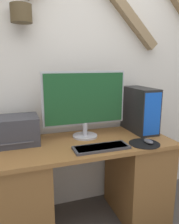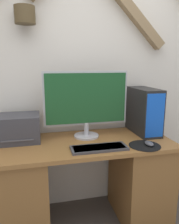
# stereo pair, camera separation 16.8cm
# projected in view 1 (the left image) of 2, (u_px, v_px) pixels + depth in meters

# --- Properties ---
(wall_back) EXTENTS (6.40, 0.21, 2.70)m
(wall_back) POSITION_uv_depth(u_px,v_px,m) (72.00, 60.00, 1.91)
(wall_back) COLOR silver
(wall_back) RESTS_ON ground_plane
(desk) EXTENTS (1.40, 0.60, 0.74)m
(desk) POSITION_uv_depth(u_px,v_px,m) (85.00, 183.00, 1.79)
(desk) COLOR brown
(desk) RESTS_ON ground_plane
(monitor) EXTENTS (0.69, 0.21, 0.55)m
(monitor) POSITION_uv_depth(u_px,v_px,m) (85.00, 101.00, 1.77)
(monitor) COLOR #B7B7BC
(monitor) RESTS_ON desk
(keyboard) EXTENTS (0.41, 0.15, 0.02)m
(keyboard) POSITION_uv_depth(u_px,v_px,m) (101.00, 147.00, 1.58)
(keyboard) COLOR #3D3D42
(keyboard) RESTS_ON desk
(mousepad) EXTENTS (0.24, 0.24, 0.00)m
(mousepad) POSITION_uv_depth(u_px,v_px,m) (144.00, 144.00, 1.68)
(mousepad) COLOR black
(mousepad) RESTS_ON desk
(mouse) EXTENTS (0.05, 0.10, 0.03)m
(mouse) POSITION_uv_depth(u_px,v_px,m) (148.00, 141.00, 1.68)
(mouse) COLOR #4C4C51
(mouse) RESTS_ON mousepad
(computer_tower) EXTENTS (0.17, 0.39, 0.40)m
(computer_tower) POSITION_uv_depth(u_px,v_px,m) (140.00, 110.00, 1.96)
(computer_tower) COLOR black
(computer_tower) RESTS_ON desk
(printer) EXTENTS (0.34, 0.28, 0.21)m
(printer) POSITION_uv_depth(u_px,v_px,m) (16.00, 130.00, 1.67)
(printer) COLOR #38383D
(printer) RESTS_ON desk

